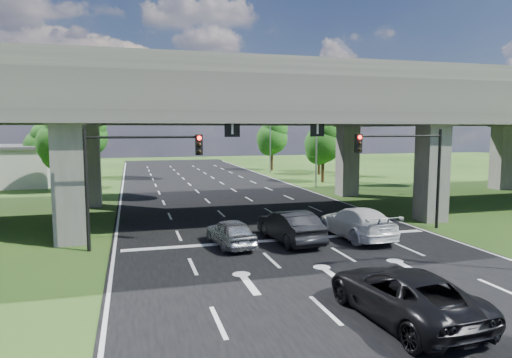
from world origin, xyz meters
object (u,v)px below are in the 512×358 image
signal_right (408,160)px  car_silver (231,232)px  streetlight_far (313,131)px  car_white (356,222)px  car_trailing (403,294)px  car_dark (290,226)px  signal_left (132,166)px  streetlight_beyond (267,130)px

signal_right → car_silver: signal_right is taller
streetlight_far → car_white: size_ratio=1.74×
car_silver → car_trailing: car_trailing is taller
car_dark → car_white: bearing=174.4°
signal_left → streetlight_beyond: streetlight_beyond is taller
streetlight_far → car_white: bearing=-106.1°
streetlight_beyond → car_dark: 38.63m
streetlight_beyond → car_trailing: (-9.82, -47.26, -5.01)m
signal_right → car_silver: bearing=-175.0°
signal_left → car_trailing: (8.10, -11.20, -3.35)m
signal_right → streetlight_far: 20.25m
car_dark → car_trailing: car_dark is taller
car_white → streetlight_beyond: bearing=-102.1°
signal_left → car_dark: bearing=-6.7°
signal_left → streetlight_beyond: 40.30m
car_white → car_trailing: size_ratio=0.99×
signal_left → streetlight_far: streetlight_far is taller
car_dark → car_trailing: 10.26m
signal_right → streetlight_far: size_ratio=0.60×
streetlight_beyond → car_silver: (-13.15, -37.00, -5.11)m
streetlight_beyond → streetlight_far: bearing=-90.0°
car_silver → car_trailing: (3.33, -10.26, 0.10)m
signal_right → signal_left: (-15.65, 0.00, 0.00)m
signal_left → car_dark: (7.99, -0.94, -3.31)m
signal_right → car_silver: 11.45m
signal_right → car_white: size_ratio=1.04×
streetlight_far → car_dark: (-9.93, -21.00, -4.97)m
signal_left → signal_right: bearing=0.0°
streetlight_far → streetlight_beyond: 16.00m
car_white → car_trailing: car_white is taller
car_white → car_trailing: 10.93m
car_dark → car_trailing: (0.11, -10.26, -0.04)m
streetlight_beyond → car_white: size_ratio=1.74×
car_trailing → signal_right: bearing=-127.9°
car_white → signal_right: bearing=-168.8°
car_silver → signal_right: bearing=177.8°
signal_right → car_white: 5.11m
car_dark → signal_right: bearing=-178.6°
signal_right → car_dark: 8.40m
car_dark → signal_left: bearing=-12.3°
streetlight_beyond → car_trailing: streetlight_beyond is taller
car_dark → car_white: 3.89m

